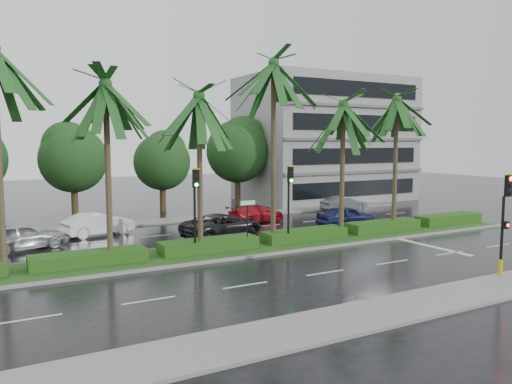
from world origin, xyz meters
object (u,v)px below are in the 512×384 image
car_grey (344,204)px  car_blue (346,216)px  car_silver (21,236)px  car_white (98,224)px  signal_median_left (195,199)px  car_red (256,214)px  signal_near (505,220)px  street_sign (248,212)px  car_darkgrey (222,225)px

car_grey → car_blue: bearing=147.0°
car_silver → car_white: 5.14m
signal_median_left → car_blue: signal_median_left is taller
car_red → car_blue: car_blue is taller
signal_near → car_grey: 20.56m
street_sign → car_grey: 16.91m
street_sign → car_blue: (9.50, 3.52, -1.41)m
car_white → car_red: (11.00, -0.43, -0.08)m
street_sign → car_darkgrey: street_sign is taller
signal_median_left → car_darkgrey: size_ratio=0.83×
car_silver → car_grey: size_ratio=1.15×
street_sign → car_silver: size_ratio=0.58×
car_red → car_grey: car_grey is taller
car_red → car_grey: (9.00, 1.30, 0.00)m
signal_median_left → car_red: (8.00, 8.26, -2.36)m
signal_median_left → car_red: size_ratio=0.99×
street_sign → car_grey: size_ratio=0.66×
signal_median_left → car_silver: (-7.50, 6.20, -2.23)m
car_grey → car_darkgrey: bearing=115.5°
signal_near → signal_median_left: bearing=135.9°
signal_near → car_darkgrey: (-6.50, 14.07, -1.78)m
car_white → car_red: car_white is taller
street_sign → car_silver: (-10.50, 6.02, -1.36)m
car_red → street_sign: bearing=137.7°
car_white → car_grey: 20.02m
signal_near → car_red: size_ratio=0.99×
street_sign → car_white: bearing=125.2°
street_sign → car_blue: bearing=20.3°
car_red → car_darkgrey: bearing=120.2°
street_sign → car_silver: street_sign is taller
signal_median_left → street_sign: size_ratio=1.68×
car_white → car_grey: bearing=-103.4°
signal_near → car_white: bearing=125.3°
car_silver → car_darkgrey: 11.15m
car_darkgrey → car_blue: size_ratio=1.25×
car_silver → car_blue: 20.16m
car_darkgrey → signal_near: bearing=-168.6°
car_blue → car_grey: car_blue is taller
car_darkgrey → signal_median_left: bearing=128.0°
car_red → car_blue: size_ratio=1.05×
car_grey → signal_median_left: bearing=123.8°
signal_median_left → street_sign: 3.13m
street_sign → car_darkgrey: 4.46m
street_sign → car_darkgrey: size_ratio=0.50×
car_silver → car_red: (15.50, 2.06, -0.12)m
street_sign → car_white: (-6.00, 8.51, -1.41)m
car_darkgrey → car_blue: 9.03m
signal_median_left → car_grey: bearing=29.3°
car_white → car_red: size_ratio=0.98×
signal_near → car_grey: bearing=70.0°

